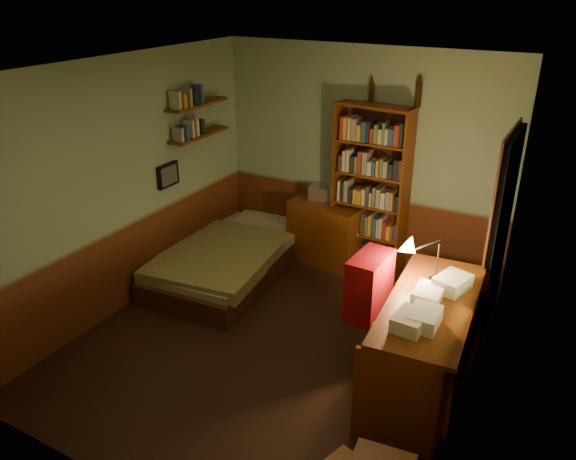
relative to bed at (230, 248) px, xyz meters
The scene contains 22 objects.
floor 1.57m from the bed, 39.18° to the right, with size 3.50×4.00×0.02m, color black.
ceiling 2.76m from the bed, 39.18° to the right, with size 3.50×4.00×0.02m, color silver.
wall_back 1.86m from the bed, 41.15° to the left, with size 3.50×0.02×2.60m, color gray.
wall_left 1.49m from the bed, 120.44° to the right, with size 0.02×4.00×2.60m, color gray.
wall_right 3.26m from the bed, 18.20° to the right, with size 0.02×4.00×2.60m, color gray.
wall_front 3.36m from the bed, 68.23° to the right, with size 3.50×0.02×2.60m, color gray.
doorway 3.01m from the bed, ahead, with size 0.06×0.90×2.00m, color black.
door_trim 2.97m from the bed, ahead, with size 0.02×0.98×2.08m, color #381C10.
bed is the anchor object (origin of this frame).
dresser 1.18m from the bed, 42.25° to the left, with size 0.88×0.44×0.78m, color #602B0D.
mini_stereo 1.30m from the bed, 50.89° to the left, with size 0.30×0.23×0.16m, color #B2B2B7.
bookshelf 1.77m from the bed, 32.52° to the left, with size 0.85×0.27×1.99m, color #602B0D.
bottle_left 2.41m from the bed, 37.61° to the left, with size 0.06×0.06×0.22m, color black.
bottle_right 2.74m from the bed, 28.66° to the left, with size 0.07×0.07×0.27m, color black.
desk 2.79m from the bed, 19.16° to the right, with size 0.67×1.61×0.86m, color #602B0D.
paper_stack 2.86m from the bed, 13.33° to the right, with size 0.23×0.31×0.12m, color silver.
desk_lamp 2.76m from the bed, 12.51° to the right, with size 0.18×0.18×0.58m, color black.
office_chair 2.35m from the bed, 18.58° to the right, with size 0.43×0.38×0.86m, color #2E5F34.
red_jacket 2.29m from the bed, 19.03° to the right, with size 0.27×0.50×0.59m, color #AF0D15.
wall_shelf_lower 1.36m from the bed, 163.89° to the left, with size 0.20×0.90×0.03m, color #602B0D.
wall_shelf_upper 1.70m from the bed, 163.89° to the left, with size 0.20×0.90×0.03m, color #602B0D.
framed_picture 1.13m from the bed, 145.08° to the right, with size 0.04×0.32×0.26m, color black.
Camera 1 is at (2.32, -3.91, 3.26)m, focal length 35.00 mm.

